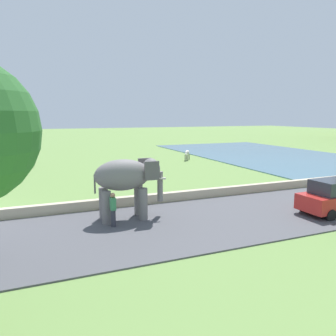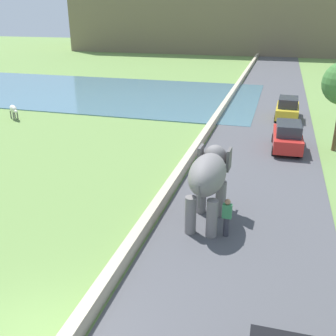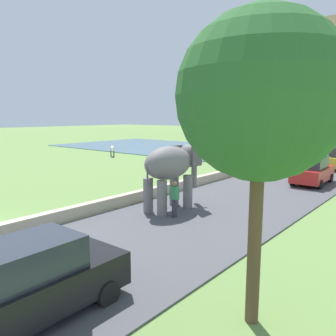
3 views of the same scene
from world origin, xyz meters
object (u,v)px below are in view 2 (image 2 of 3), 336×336
Objects in this scene: elephant at (209,177)px; car_red at (288,136)px; person_beside_elephant at (227,217)px; cow_white at (13,109)px; car_yellow at (288,109)px.

car_red is at bearing 72.80° from elephant.
person_beside_elephant is 22.71m from cow_white.
car_red is (3.14, 10.16, -1.14)m from elephant.
car_yellow is at bearing 15.88° from cow_white.
elephant reaches higher than car_yellow.
elephant reaches higher than person_beside_elephant.
elephant is at bearing -33.38° from cow_white.
elephant is at bearing 134.47° from person_beside_elephant.
car_yellow reaches higher than person_beside_elephant.
car_red and car_yellow have the same top height.
person_beside_elephant is at bearing -101.37° from car_red.
car_red is at bearing -89.97° from car_yellow.
cow_white is (-18.81, 12.72, -0.04)m from person_beside_elephant.
car_yellow is (3.14, 17.77, -1.14)m from elephant.
car_yellow is 21.87m from cow_white.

